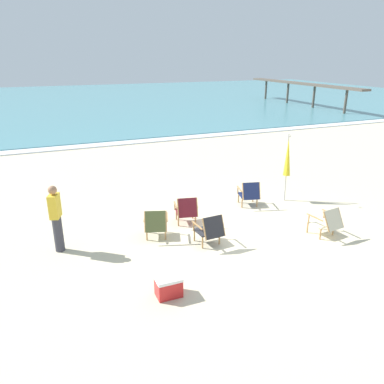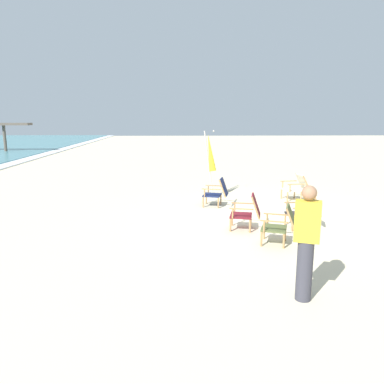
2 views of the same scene
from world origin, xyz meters
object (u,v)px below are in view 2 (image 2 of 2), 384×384
at_px(person_near_chairs, 306,243).
at_px(beach_chair_far_center, 248,211).
at_px(beach_chair_front_left, 282,224).
at_px(beach_chair_back_right, 297,186).
at_px(umbrella_furled_yellow, 210,153).
at_px(beach_chair_front_right, 305,210).
at_px(beach_chair_back_left, 217,191).

bearing_deg(person_near_chairs, beach_chair_far_center, 3.44).
height_order(beach_chair_front_left, beach_chair_back_right, beach_chair_front_left).
bearing_deg(beach_chair_far_center, person_near_chairs, -176.56).
height_order(umbrella_furled_yellow, person_near_chairs, umbrella_furled_yellow).
height_order(beach_chair_front_right, person_near_chairs, person_near_chairs).
bearing_deg(beach_chair_front_right, beach_chair_far_center, 93.41).
xyz_separation_m(beach_chair_front_left, beach_chair_back_left, (3.27, 0.97, 0.00)).
bearing_deg(beach_chair_front_left, beach_chair_far_center, 26.15).
bearing_deg(person_near_chairs, umbrella_furled_yellow, 6.35).
relative_size(beach_chair_back_left, person_near_chairs, 0.50).
xyz_separation_m(beach_chair_back_left, person_near_chairs, (-5.56, -0.67, 0.41)).
bearing_deg(beach_chair_front_right, umbrella_furled_yellow, 28.28).
xyz_separation_m(beach_chair_front_right, person_near_chairs, (-3.40, 1.13, 0.41)).
bearing_deg(beach_chair_back_right, beach_chair_far_center, 145.89).
distance_m(beach_chair_front_left, beach_chair_back_right, 4.31).
distance_m(beach_chair_front_left, beach_chair_back_left, 3.41).
bearing_deg(person_near_chairs, beach_chair_back_right, -16.19).
distance_m(beach_chair_far_center, umbrella_furled_yellow, 3.78).
relative_size(beach_chair_front_right, beach_chair_back_right, 1.00).
height_order(beach_chair_front_left, beach_chair_far_center, beach_chair_far_center).
distance_m(beach_chair_front_left, umbrella_furled_yellow, 4.86).
relative_size(beach_chair_far_center, person_near_chairs, 0.50).
xyz_separation_m(beach_chair_front_right, beach_chair_far_center, (-0.08, 1.33, 0.00)).
xyz_separation_m(beach_chair_front_left, beach_chair_front_right, (1.10, -0.83, 0.00)).
bearing_deg(umbrella_furled_yellow, beach_chair_far_center, -171.00).
relative_size(beach_chair_back_left, umbrella_furled_yellow, 0.39).
xyz_separation_m(umbrella_furled_yellow, person_near_chairs, (-6.93, -0.77, -0.54)).
distance_m(umbrella_furled_yellow, person_near_chairs, 7.00).
relative_size(beach_chair_back_left, beach_chair_back_right, 1.00).
relative_size(beach_chair_front_left, person_near_chairs, 0.52).
height_order(beach_chair_back_right, umbrella_furled_yellow, umbrella_furled_yellow).
bearing_deg(person_near_chairs, beach_chair_back_left, 6.84).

